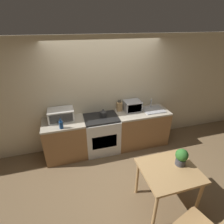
{
  "coord_description": "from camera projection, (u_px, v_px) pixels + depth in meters",
  "views": [
    {
      "loc": [
        -0.89,
        -2.52,
        2.81
      ],
      "look_at": [
        0.04,
        0.75,
        1.05
      ],
      "focal_mm": 28.0,
      "sensor_mm": 36.0,
      "label": 1
    }
  ],
  "objects": [
    {
      "name": "knife_block",
      "position": [
        119.0,
        107.0,
        4.17
      ],
      "size": [
        0.12,
        0.1,
        0.28
      ],
      "color": "tan",
      "rests_on": "counter_right_run"
    },
    {
      "name": "stove_range",
      "position": [
        102.0,
        134.0,
        4.14
      ],
      "size": [
        0.78,
        0.62,
        0.9
      ],
      "color": "silver",
      "rests_on": "ground_plane"
    },
    {
      "name": "kettle",
      "position": [
        103.0,
        113.0,
        3.94
      ],
      "size": [
        0.15,
        0.15,
        0.18
      ],
      "color": "#2D2D2D",
      "rests_on": "stove_range"
    },
    {
      "name": "dining_table",
      "position": [
        169.0,
        174.0,
        2.75
      ],
      "size": [
        0.87,
        0.76,
        0.78
      ],
      "color": "tan",
      "rests_on": "ground_plane"
    },
    {
      "name": "wall_back",
      "position": [
        105.0,
        94.0,
        4.08
      ],
      "size": [
        10.0,
        0.06,
        2.6
      ],
      "color": "beige",
      "rests_on": "ground_plane"
    },
    {
      "name": "potted_plant",
      "position": [
        181.0,
        157.0,
        2.73
      ],
      "size": [
        0.2,
        0.2,
        0.29
      ],
      "color": "#424247",
      "rests_on": "dining_table"
    },
    {
      "name": "counter_left_run",
      "position": [
        65.0,
        140.0,
        3.93
      ],
      "size": [
        0.89,
        0.62,
        0.9
      ],
      "color": "olive",
      "rests_on": "ground_plane"
    },
    {
      "name": "sink_basin",
      "position": [
        153.0,
        109.0,
        4.24
      ],
      "size": [
        0.5,
        0.4,
        0.24
      ],
      "color": "#ADAFB5",
      "rests_on": "counter_right_run"
    },
    {
      "name": "microwave",
      "position": [
        61.0,
        115.0,
        3.76
      ],
      "size": [
        0.54,
        0.35,
        0.26
      ],
      "color": "silver",
      "rests_on": "counter_left_run"
    },
    {
      "name": "toaster_oven",
      "position": [
        132.0,
        106.0,
        4.18
      ],
      "size": [
        0.39,
        0.31,
        0.24
      ],
      "color": "#ADAFB5",
      "rests_on": "counter_right_run"
    },
    {
      "name": "counter_right_run",
      "position": [
        141.0,
        127.0,
        4.39
      ],
      "size": [
        1.26,
        0.62,
        0.9
      ],
      "color": "olive",
      "rests_on": "ground_plane"
    },
    {
      "name": "ground_plane",
      "position": [
        120.0,
        172.0,
        3.66
      ],
      "size": [
        16.0,
        16.0,
        0.0
      ],
      "primitive_type": "plane",
      "color": "brown"
    },
    {
      "name": "bottle",
      "position": [
        61.0,
        125.0,
        3.49
      ],
      "size": [
        0.08,
        0.08,
        0.22
      ],
      "color": "navy",
      "rests_on": "counter_left_run"
    }
  ]
}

